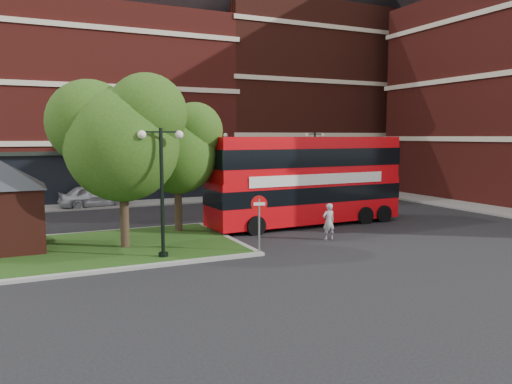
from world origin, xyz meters
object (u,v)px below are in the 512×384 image
bus (306,175)px  car_white (259,192)px  car_silver (95,196)px  woman (329,222)px

bus → car_white: (2.00, 10.01, -2.06)m
car_silver → bus: bearing=-146.5°
car_silver → car_white: size_ratio=1.19×
bus → car_silver: 14.94m
car_silver → car_white: 11.43m
woman → car_white: size_ratio=0.44×
woman → car_silver: 17.35m
bus → car_white: bearing=76.0°
bus → car_white: size_ratio=2.88×
bus → car_white: 10.42m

